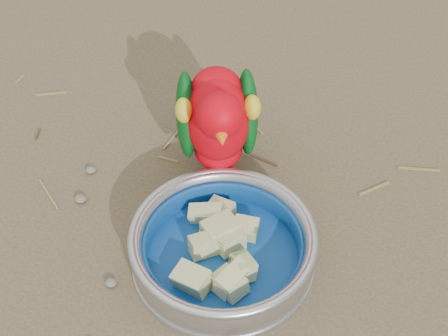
% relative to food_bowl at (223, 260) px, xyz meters
% --- Properties ---
extents(ground, '(60.00, 60.00, 0.00)m').
position_rel_food_bowl_xyz_m(ground, '(-0.10, -0.09, -0.01)').
color(ground, brown).
extents(food_bowl, '(0.24, 0.24, 0.02)m').
position_rel_food_bowl_xyz_m(food_bowl, '(0.00, 0.00, 0.00)').
color(food_bowl, '#B2B2BA').
rests_on(food_bowl, ground).
extents(bowl_wall, '(0.24, 0.24, 0.04)m').
position_rel_food_bowl_xyz_m(bowl_wall, '(0.00, 0.00, 0.03)').
color(bowl_wall, '#B2B2BA').
rests_on(bowl_wall, food_bowl).
extents(fruit_wedges, '(0.14, 0.14, 0.03)m').
position_rel_food_bowl_xyz_m(fruit_wedges, '(0.00, 0.00, 0.02)').
color(fruit_wedges, '#C5C384').
rests_on(fruit_wedges, food_bowl).
extents(lory_parrot, '(0.18, 0.27, 0.20)m').
position_rel_food_bowl_xyz_m(lory_parrot, '(-0.05, 0.15, 0.09)').
color(lory_parrot, '#C9010D').
rests_on(lory_parrot, ground).
extents(ground_debris, '(0.90, 0.80, 0.01)m').
position_rel_food_bowl_xyz_m(ground_debris, '(-0.13, -0.00, -0.01)').
color(ground_debris, olive).
rests_on(ground_debris, ground).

